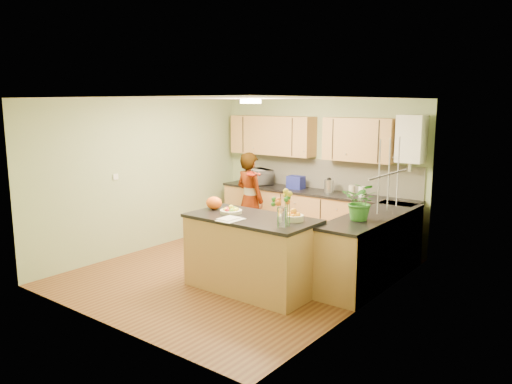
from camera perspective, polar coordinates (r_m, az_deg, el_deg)
The scene contains 28 objects.
floor at distance 7.39m, azimuth -2.04°, elevation -9.11°, with size 4.50×4.50×0.00m, color brown.
ceiling at distance 6.98m, azimuth -2.17°, elevation 10.65°, with size 4.00×4.50×0.02m, color white.
wall_back at distance 8.91m, azimuth 7.19°, elevation 2.41°, with size 4.00×0.02×2.50m, color #9AAF7D.
wall_front at distance 5.57m, azimuth -17.06°, elevation -2.63°, with size 4.00×0.02×2.50m, color #9AAF7D.
wall_left at distance 8.48m, azimuth -12.56°, elevation 1.86°, with size 0.02×4.50×2.50m, color #9AAF7D.
wall_right at distance 6.02m, azimuth 12.71°, elevation -1.49°, with size 0.02×4.50×2.50m, color #9AAF7D.
back_counter at distance 8.74m, azimuth 6.64°, elevation -2.92°, with size 3.64×0.62×0.94m.
right_counter at distance 7.08m, azimuth 13.18°, elevation -6.25°, with size 0.62×2.24×0.94m.
splashback at distance 8.85m, azimuth 7.69°, elevation 2.02°, with size 3.60×0.02×0.52m, color beige.
upper_cabinets at distance 8.79m, azimuth 5.72°, elevation 6.27°, with size 3.20×0.34×0.70m.
boiler at distance 7.97m, azimuth 17.33°, elevation 5.80°, with size 0.40×0.30×0.86m.
window_right at distance 6.52m, azimuth 14.99°, elevation 1.97°, with size 0.01×1.30×1.05m.
light_switch at distance 8.10m, azimuth -15.76°, elevation 1.69°, with size 0.02×0.09×0.09m, color white.
ceiling_lamp at distance 7.21m, azimuth -0.62°, elevation 10.33°, with size 0.30×0.30×0.07m.
peninsula_island at distance 6.59m, azimuth -0.50°, elevation -7.01°, with size 1.72×0.88×0.98m.
fruit_dish at distance 6.67m, azimuth -2.88°, elevation -2.08°, with size 0.30×0.30×0.10m.
orange_bowl at distance 6.26m, azimuth 4.31°, elevation -2.73°, with size 0.25×0.25×0.15m.
flower_vase at distance 5.90m, azimuth 2.99°, elevation -0.79°, with size 0.27×0.27×0.51m.
orange_bag at distance 6.92m, azimuth -4.82°, elevation -1.26°, with size 0.24×0.20×0.18m, color orange.
papers at distance 6.30m, azimuth -2.92°, elevation -3.16°, with size 0.24×0.33×0.01m, color silver.
violinist at distance 8.51m, azimuth -0.71°, elevation -0.87°, with size 0.59×0.39×1.62m, color tan.
violin at distance 8.14m, azimuth -0.57°, elevation 2.10°, with size 0.61×0.24×0.12m, color #500905, non-canonical shape.
microwave at distance 9.30m, azimuth 0.36°, elevation 1.76°, with size 0.51×0.34×0.28m, color white.
blue_box at distance 8.85m, azimuth 4.57°, elevation 1.11°, with size 0.28×0.21×0.23m, color navy.
kettle at distance 8.51m, azimuth 8.34°, elevation 0.74°, with size 0.16×0.16×0.30m.
jar_cream at distance 8.36m, azimuth 10.89°, elevation 0.21°, with size 0.11×0.11×0.16m, color beige.
jar_white at distance 8.21m, azimuth 12.00°, elevation 0.03°, with size 0.11×0.11×0.17m, color white.
potted_plant at distance 6.55m, azimuth 11.93°, elevation -1.06°, with size 0.45×0.39×0.50m, color #327A28.
Camera 1 is at (4.46, -5.37, 2.44)m, focal length 35.00 mm.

